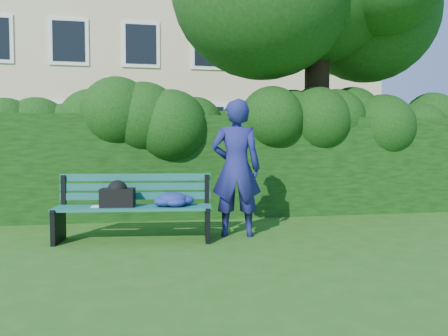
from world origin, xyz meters
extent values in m
plane|color=#235A16|center=(0.00, 0.00, 0.00)|extent=(80.00, 80.00, 0.00)
cube|color=#CDB989|center=(0.00, 14.00, 6.00)|extent=(16.00, 8.00, 12.00)
cube|color=white|center=(-3.60, 9.98, 2.00)|extent=(1.30, 0.08, 1.60)
cube|color=black|center=(-3.60, 9.94, 2.00)|extent=(1.05, 0.04, 1.35)
cube|color=white|center=(-1.20, 9.98, 2.00)|extent=(1.30, 0.08, 1.60)
cube|color=black|center=(-1.20, 9.94, 2.00)|extent=(1.05, 0.04, 1.35)
cube|color=white|center=(1.20, 9.98, 2.00)|extent=(1.30, 0.08, 1.60)
cube|color=black|center=(1.20, 9.94, 2.00)|extent=(1.05, 0.04, 1.35)
cube|color=white|center=(3.60, 9.98, 2.00)|extent=(1.30, 0.08, 1.60)
cube|color=black|center=(3.60, 9.94, 2.00)|extent=(1.05, 0.04, 1.35)
cube|color=white|center=(6.00, 9.98, 2.00)|extent=(1.30, 0.08, 1.60)
cube|color=black|center=(6.00, 9.94, 2.00)|extent=(1.05, 0.04, 1.35)
cube|color=white|center=(-3.60, 9.98, 4.80)|extent=(1.30, 0.08, 1.60)
cube|color=black|center=(-3.60, 9.94, 4.80)|extent=(1.05, 0.04, 1.35)
cube|color=white|center=(-1.20, 9.98, 4.80)|extent=(1.30, 0.08, 1.60)
cube|color=black|center=(-1.20, 9.94, 4.80)|extent=(1.05, 0.04, 1.35)
cube|color=white|center=(1.20, 9.98, 4.80)|extent=(1.30, 0.08, 1.60)
cube|color=black|center=(1.20, 9.94, 4.80)|extent=(1.05, 0.04, 1.35)
cube|color=white|center=(3.60, 9.98, 4.80)|extent=(1.30, 0.08, 1.60)
cube|color=black|center=(3.60, 9.94, 4.80)|extent=(1.05, 0.04, 1.35)
cube|color=white|center=(6.00, 9.98, 4.80)|extent=(1.30, 0.08, 1.60)
cube|color=black|center=(6.00, 9.94, 4.80)|extent=(1.05, 0.04, 1.35)
cube|color=black|center=(0.00, 2.20, 0.90)|extent=(10.00, 1.00, 1.80)
cylinder|color=black|center=(2.26, 2.58, 2.22)|extent=(0.49, 0.49, 4.44)
sphere|color=#18400F|center=(3.56, 2.98, 4.08)|extent=(2.90, 2.90, 2.90)
cube|color=#105147|center=(-1.32, 0.02, 0.45)|extent=(2.07, 0.34, 0.04)
cube|color=#105147|center=(-1.31, 0.14, 0.45)|extent=(2.07, 0.34, 0.04)
cube|color=#105147|center=(-1.30, 0.26, 0.45)|extent=(2.07, 0.34, 0.04)
cube|color=#105147|center=(-1.28, 0.38, 0.45)|extent=(2.07, 0.34, 0.04)
cube|color=#105147|center=(-1.27, 0.46, 0.58)|extent=(2.06, 0.27, 0.10)
cube|color=#105147|center=(-1.27, 0.47, 0.71)|extent=(2.06, 0.27, 0.10)
cube|color=#105147|center=(-1.27, 0.48, 0.84)|extent=(2.06, 0.27, 0.10)
cube|color=black|center=(-2.28, 0.31, 0.22)|extent=(0.12, 0.50, 0.44)
cube|color=black|center=(-2.25, 0.57, 0.65)|extent=(0.07, 0.07, 0.45)
cube|color=black|center=(-2.29, 0.26, 0.44)|extent=(0.11, 0.42, 0.05)
cube|color=black|center=(-0.32, 0.09, 0.22)|extent=(0.12, 0.50, 0.44)
cube|color=black|center=(-0.29, 0.35, 0.65)|extent=(0.07, 0.07, 0.45)
cube|color=black|center=(-0.33, 0.04, 0.44)|extent=(0.11, 0.42, 0.05)
cube|color=white|center=(-1.75, 0.20, 0.48)|extent=(0.19, 0.15, 0.02)
cube|color=black|center=(-1.51, 0.23, 0.59)|extent=(0.47, 0.33, 0.24)
imported|color=navy|center=(0.12, 0.30, 0.96)|extent=(0.78, 0.60, 1.93)
camera|label=1|loc=(-1.18, -5.70, 1.29)|focal=35.00mm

